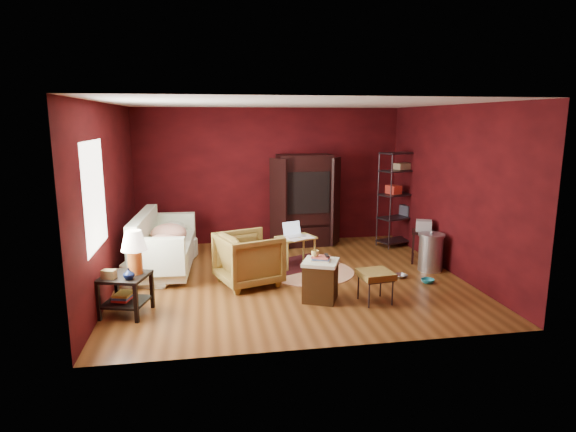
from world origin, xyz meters
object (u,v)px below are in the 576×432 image
tv_armoire (305,199)px  wire_shelving (402,195)px  armchair (249,256)px  laptop_desk (296,240)px  hamper (320,280)px  sofa (162,250)px  side_table (130,264)px

tv_armoire → wire_shelving: wire_shelving is taller
armchair → laptop_desk: (0.89, 0.78, 0.03)m
tv_armoire → hamper: bearing=-99.4°
sofa → tv_armoire: bearing=-49.9°
hamper → tv_armoire: size_ratio=0.36×
sofa → armchair: (1.40, -0.94, 0.09)m
sofa → hamper: 2.96m
sofa → wire_shelving: bearing=-63.6°
sofa → laptop_desk: bearing=-79.3°
laptop_desk → wire_shelving: bearing=4.3°
armchair → side_table: (-1.65, -0.89, 0.22)m
laptop_desk → tv_armoire: bearing=51.9°
tv_armoire → armchair: bearing=-123.1°
side_table → tv_armoire: tv_armoire is taller
sofa → armchair: bearing=-109.2°
tv_armoire → sofa: bearing=-156.8°
sofa → side_table: size_ratio=1.64×
side_table → armchair: bearing=28.3°
sofa → side_table: (-0.25, -1.83, 0.32)m
sofa → side_table: side_table is taller
armchair → tv_armoire: tv_armoire is taller
hamper → sofa: bearing=142.5°
sofa → laptop_desk: laptop_desk is taller
side_table → laptop_desk: size_ratio=1.43×
sofa → armchair: size_ratio=2.03×
hamper → tv_armoire: bearing=82.7°
hamper → wire_shelving: wire_shelving is taller
side_table → sofa: bearing=82.2°
hamper → wire_shelving: bearing=49.7°
hamper → tv_armoire: (0.40, 3.10, 0.67)m
tv_armoire → side_table: bearing=-135.9°
side_table → laptop_desk: 3.05m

